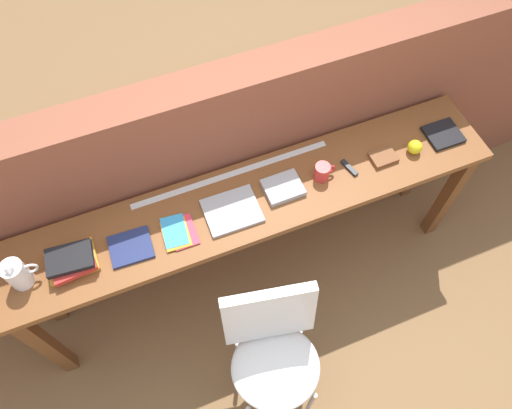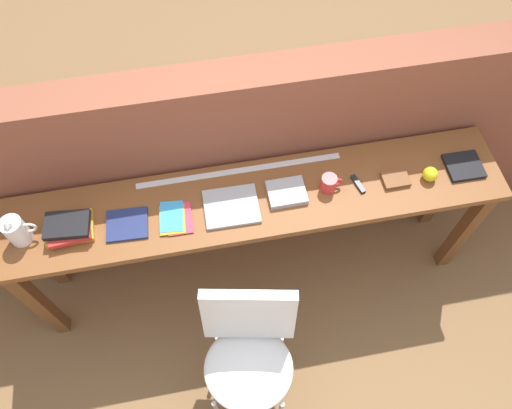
{
  "view_description": "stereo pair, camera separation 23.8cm",
  "coord_description": "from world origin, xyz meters",
  "px_view_note": "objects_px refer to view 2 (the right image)",
  "views": [
    {
      "loc": [
        -0.45,
        -0.87,
        2.96
      ],
      "look_at": [
        0.0,
        0.25,
        0.9
      ],
      "focal_mm": 35.0,
      "sensor_mm": 36.0,
      "label": 1
    },
    {
      "loc": [
        -0.22,
        -0.93,
        2.96
      ],
      "look_at": [
        0.0,
        0.25,
        0.9
      ],
      "focal_mm": 35.0,
      "sensor_mm": 36.0,
      "label": 2
    }
  ],
  "objects_px": {
    "pamphlet_pile_colourful": "(175,218)",
    "leather_journal_brown": "(395,179)",
    "magazine_cycling": "(127,224)",
    "book_repair_rightmost": "(464,166)",
    "chair_white_moulded": "(249,350)",
    "mug": "(329,183)",
    "book_stack_leftmost": "(69,227)",
    "pitcher_white": "(17,231)",
    "book_open_centre": "(231,207)",
    "sports_ball_small": "(430,174)",
    "multitool_folded": "(358,184)"
  },
  "relations": [
    {
      "from": "chair_white_moulded",
      "to": "sports_ball_small",
      "type": "xyz_separation_m",
      "value": [
        1.02,
        0.59,
        0.39
      ]
    },
    {
      "from": "book_repair_rightmost",
      "to": "multitool_folded",
      "type": "bearing_deg",
      "value": -178.66
    },
    {
      "from": "multitool_folded",
      "to": "sports_ball_small",
      "type": "distance_m",
      "value": 0.36
    },
    {
      "from": "pitcher_white",
      "to": "chair_white_moulded",
      "type": "bearing_deg",
      "value": -32.7
    },
    {
      "from": "multitool_folded",
      "to": "book_repair_rightmost",
      "type": "height_order",
      "value": "book_repair_rightmost"
    },
    {
      "from": "pamphlet_pile_colourful",
      "to": "leather_journal_brown",
      "type": "height_order",
      "value": "leather_journal_brown"
    },
    {
      "from": "magazine_cycling",
      "to": "leather_journal_brown",
      "type": "height_order",
      "value": "leather_journal_brown"
    },
    {
      "from": "magazine_cycling",
      "to": "book_open_centre",
      "type": "xyz_separation_m",
      "value": [
        0.5,
        0.01,
        0.0
      ]
    },
    {
      "from": "pitcher_white",
      "to": "book_repair_rightmost",
      "type": "height_order",
      "value": "pitcher_white"
    },
    {
      "from": "chair_white_moulded",
      "to": "sports_ball_small",
      "type": "height_order",
      "value": "sports_ball_small"
    },
    {
      "from": "pitcher_white",
      "to": "book_repair_rightmost",
      "type": "xyz_separation_m",
      "value": [
        2.17,
        0.01,
        -0.07
      ]
    },
    {
      "from": "pitcher_white",
      "to": "book_open_centre",
      "type": "relative_size",
      "value": 0.7
    },
    {
      "from": "mug",
      "to": "sports_ball_small",
      "type": "xyz_separation_m",
      "value": [
        0.51,
        -0.03,
        -0.01
      ]
    },
    {
      "from": "book_stack_leftmost",
      "to": "magazine_cycling",
      "type": "bearing_deg",
      "value": -3.72
    },
    {
      "from": "magazine_cycling",
      "to": "leather_journal_brown",
      "type": "xyz_separation_m",
      "value": [
        1.32,
        0.01,
        0.0
      ]
    },
    {
      "from": "book_open_centre",
      "to": "mug",
      "type": "height_order",
      "value": "mug"
    },
    {
      "from": "pitcher_white",
      "to": "book_repair_rightmost",
      "type": "bearing_deg",
      "value": 0.16
    },
    {
      "from": "magazine_cycling",
      "to": "mug",
      "type": "bearing_deg",
      "value": 4.5
    },
    {
      "from": "book_stack_leftmost",
      "to": "mug",
      "type": "distance_m",
      "value": 1.24
    },
    {
      "from": "book_repair_rightmost",
      "to": "book_stack_leftmost",
      "type": "bearing_deg",
      "value": -178.93
    },
    {
      "from": "book_open_centre",
      "to": "pamphlet_pile_colourful",
      "type": "bearing_deg",
      "value": -176.91
    },
    {
      "from": "chair_white_moulded",
      "to": "pitcher_white",
      "type": "distance_m",
      "value": 1.21
    },
    {
      "from": "sports_ball_small",
      "to": "pitcher_white",
      "type": "bearing_deg",
      "value": 179.25
    },
    {
      "from": "multitool_folded",
      "to": "sports_ball_small",
      "type": "relative_size",
      "value": 1.48
    },
    {
      "from": "chair_white_moulded",
      "to": "book_repair_rightmost",
      "type": "height_order",
      "value": "book_repair_rightmost"
    },
    {
      "from": "book_open_centre",
      "to": "leather_journal_brown",
      "type": "distance_m",
      "value": 0.82
    },
    {
      "from": "magazine_cycling",
      "to": "book_repair_rightmost",
      "type": "distance_m",
      "value": 1.69
    },
    {
      "from": "book_repair_rightmost",
      "to": "book_open_centre",
      "type": "bearing_deg",
      "value": -178.24
    },
    {
      "from": "pitcher_white",
      "to": "book_open_centre",
      "type": "bearing_deg",
      "value": -0.77
    },
    {
      "from": "book_stack_leftmost",
      "to": "pamphlet_pile_colourful",
      "type": "bearing_deg",
      "value": -2.51
    },
    {
      "from": "chair_white_moulded",
      "to": "book_open_centre",
      "type": "height_order",
      "value": "book_open_centre"
    },
    {
      "from": "leather_journal_brown",
      "to": "book_repair_rightmost",
      "type": "distance_m",
      "value": 0.37
    },
    {
      "from": "book_stack_leftmost",
      "to": "book_repair_rightmost",
      "type": "bearing_deg",
      "value": 0.24
    },
    {
      "from": "book_open_centre",
      "to": "multitool_folded",
      "type": "height_order",
      "value": "book_open_centre"
    },
    {
      "from": "book_open_centre",
      "to": "mug",
      "type": "distance_m",
      "value": 0.49
    },
    {
      "from": "chair_white_moulded",
      "to": "pamphlet_pile_colourful",
      "type": "relative_size",
      "value": 4.69
    },
    {
      "from": "leather_journal_brown",
      "to": "sports_ball_small",
      "type": "relative_size",
      "value": 1.75
    },
    {
      "from": "book_stack_leftmost",
      "to": "sports_ball_small",
      "type": "xyz_separation_m",
      "value": [
        1.75,
        -0.02,
        -0.0
      ]
    },
    {
      "from": "chair_white_moulded",
      "to": "mug",
      "type": "height_order",
      "value": "mug"
    },
    {
      "from": "book_repair_rightmost",
      "to": "chair_white_moulded",
      "type": "bearing_deg",
      "value": -152.27
    },
    {
      "from": "pitcher_white",
      "to": "pamphlet_pile_colourful",
      "type": "xyz_separation_m",
      "value": [
        0.71,
        -0.02,
        -0.07
      ]
    },
    {
      "from": "magazine_cycling",
      "to": "pamphlet_pile_colourful",
      "type": "relative_size",
      "value": 1.01
    },
    {
      "from": "magazine_cycling",
      "to": "leather_journal_brown",
      "type": "relative_size",
      "value": 1.48
    },
    {
      "from": "book_open_centre",
      "to": "mug",
      "type": "bearing_deg",
      "value": 3.47
    },
    {
      "from": "magazine_cycling",
      "to": "sports_ball_small",
      "type": "xyz_separation_m",
      "value": [
        1.49,
        -0.01,
        0.03
      ]
    },
    {
      "from": "magazine_cycling",
      "to": "pamphlet_pile_colourful",
      "type": "height_order",
      "value": "same"
    },
    {
      "from": "book_stack_leftmost",
      "to": "pamphlet_pile_colourful",
      "type": "xyz_separation_m",
      "value": [
        0.49,
        -0.02,
        -0.03
      ]
    },
    {
      "from": "pamphlet_pile_colourful",
      "to": "leather_journal_brown",
      "type": "bearing_deg",
      "value": 0.81
    },
    {
      "from": "multitool_folded",
      "to": "mug",
      "type": "bearing_deg",
      "value": 177.25
    },
    {
      "from": "pitcher_white",
      "to": "book_stack_leftmost",
      "type": "distance_m",
      "value": 0.22
    }
  ]
}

